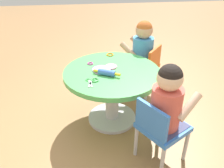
% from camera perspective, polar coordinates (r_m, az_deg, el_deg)
% --- Properties ---
extents(ground_plane, '(10.00, 10.00, 0.00)m').
position_cam_1_polar(ground_plane, '(2.26, -0.00, -8.30)').
color(ground_plane, '#9E7247').
extents(craft_table, '(0.82, 0.82, 0.51)m').
position_cam_1_polar(craft_table, '(2.05, -0.00, -0.15)').
color(craft_table, silver).
rests_on(craft_table, ground).
extents(child_chair_left, '(0.41, 0.41, 0.54)m').
position_cam_1_polar(child_chair_left, '(1.73, 11.41, -10.35)').
color(child_chair_left, '#B7B7BC').
rests_on(child_chair_left, ground).
extents(seated_child_left, '(0.41, 0.44, 0.51)m').
position_cam_1_polar(seated_child_left, '(1.62, 13.16, -3.66)').
color(seated_child_left, '#3F4772').
rests_on(seated_child_left, ground).
extents(child_chair_right, '(0.42, 0.42, 0.54)m').
position_cam_1_polar(child_chair_right, '(2.53, 7.85, 4.09)').
color(child_chair_right, '#B7B7BC').
rests_on(child_chair_right, ground).
extents(seated_child_right, '(0.43, 0.44, 0.51)m').
position_cam_1_polar(seated_child_right, '(2.45, 7.37, 9.07)').
color(seated_child_right, '#3F4772').
rests_on(seated_child_right, ground).
extents(rolling_pin, '(0.12, 0.21, 0.05)m').
position_cam_1_polar(rolling_pin, '(1.91, -1.26, 2.76)').
color(rolling_pin, '#3F72CC').
rests_on(rolling_pin, craft_table).
extents(craft_scissors, '(0.14, 0.08, 0.01)m').
position_cam_1_polar(craft_scissors, '(1.83, -5.25, 0.62)').
color(craft_scissors, silver).
rests_on(craft_scissors, craft_table).
extents(playdough_blob_0, '(0.10, 0.10, 0.01)m').
position_cam_1_polar(playdough_blob_0, '(2.04, -0.34, 4.19)').
color(playdough_blob_0, pink).
rests_on(playdough_blob_0, craft_table).
extents(playdough_blob_1, '(0.15, 0.15, 0.01)m').
position_cam_1_polar(playdough_blob_1, '(1.99, -2.57, 3.43)').
color(playdough_blob_1, '#CC99E5').
rests_on(playdough_blob_1, craft_table).
extents(cookie_cutter_0, '(0.07, 0.07, 0.01)m').
position_cam_1_polar(cookie_cutter_0, '(2.28, -0.50, 7.09)').
color(cookie_cutter_0, orange).
rests_on(cookie_cutter_0, craft_table).
extents(cookie_cutter_1, '(0.06, 0.06, 0.01)m').
position_cam_1_polar(cookie_cutter_1, '(1.85, -4.16, 0.97)').
color(cookie_cutter_1, '#4CB259').
rests_on(cookie_cutter_1, craft_table).
extents(cookie_cutter_2, '(0.05, 0.05, 0.01)m').
position_cam_1_polar(cookie_cutter_2, '(2.11, -5.24, 4.95)').
color(cookie_cutter_2, '#D83FA5').
rests_on(cookie_cutter_2, craft_table).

